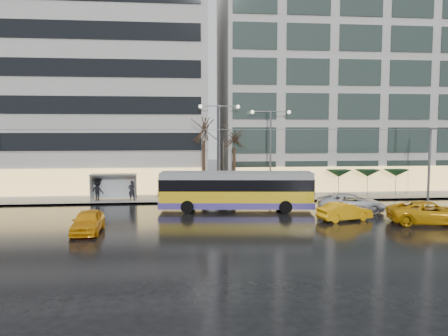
{
  "coord_description": "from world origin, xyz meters",
  "views": [
    {
      "loc": [
        -1.71,
        -31.01,
        6.73
      ],
      "look_at": [
        1.87,
        5.0,
        3.61
      ],
      "focal_mm": 35.0,
      "sensor_mm": 36.0,
      "label": 1
    }
  ],
  "objects": [
    {
      "name": "street_lamp_far",
      "position": [
        7.0,
        10.8,
        5.71
      ],
      "size": [
        3.96,
        0.36,
        8.53
      ],
      "color": "#595B60",
      "rests_on": "sidewalk"
    },
    {
      "name": "building_left",
      "position": [
        -16.0,
        19.0,
        11.15
      ],
      "size": [
        34.0,
        14.0,
        22.0
      ],
      "primitive_type": "cube",
      "color": "#ACAAA5",
      "rests_on": "sidewalk"
    },
    {
      "name": "pedestrian_b",
      "position": [
        -5.64,
        12.28,
        1.05
      ],
      "size": [
        1.07,
        0.97,
        1.8
      ],
      "color": "black",
      "rests_on": "sidewalk"
    },
    {
      "name": "parasol_c",
      "position": [
        20.0,
        11.0,
        2.45
      ],
      "size": [
        2.5,
        2.5,
        2.65
      ],
      "color": "#595B60",
      "rests_on": "sidewalk"
    },
    {
      "name": "pedestrian_a",
      "position": [
        -6.33,
        10.45,
        1.57
      ],
      "size": [
        1.2,
        1.21,
        2.19
      ],
      "color": "black",
      "rests_on": "sidewalk"
    },
    {
      "name": "tree_b",
      "position": [
        3.5,
        11.2,
        6.4
      ],
      "size": [
        3.2,
        3.2,
        7.7
      ],
      "color": "black",
      "rests_on": "sidewalk"
    },
    {
      "name": "taxi_b",
      "position": [
        10.47,
        0.17,
        0.68
      ],
      "size": [
        4.36,
        2.44,
        1.36
      ],
      "primitive_type": "imported",
      "rotation": [
        0.0,
        0.0,
        1.83
      ],
      "color": "#FFA90D",
      "rests_on": "ground"
    },
    {
      "name": "sidewalk",
      "position": [
        2.0,
        14.0,
        0.07
      ],
      "size": [
        80.0,
        10.0,
        0.15
      ],
      "primitive_type": "cube",
      "color": "gray",
      "rests_on": "ground"
    },
    {
      "name": "tree_a",
      "position": [
        0.5,
        11.0,
        7.09
      ],
      "size": [
        3.2,
        3.2,
        8.4
      ],
      "color": "black",
      "rests_on": "sidewalk"
    },
    {
      "name": "taxi_c",
      "position": [
        16.16,
        -1.61,
        0.81
      ],
      "size": [
        6.24,
        3.69,
        1.63
      ],
      "primitive_type": "imported",
      "rotation": [
        0.0,
        0.0,
        1.39
      ],
      "color": "#E19D0B",
      "rests_on": "ground"
    },
    {
      "name": "trolleybus",
      "position": [
        2.89,
        4.99,
        1.6
      ],
      "size": [
        12.91,
        5.55,
        5.9
      ],
      "color": "gold",
      "rests_on": "ground"
    },
    {
      "name": "taxi_a",
      "position": [
        -7.84,
        -1.94,
        0.76
      ],
      "size": [
        1.88,
        4.47,
        1.51
      ],
      "primitive_type": "imported",
      "rotation": [
        0.0,
        0.0,
        0.02
      ],
      "color": "orange",
      "rests_on": "ground"
    },
    {
      "name": "building_right",
      "position": [
        19.0,
        19.0,
        12.65
      ],
      "size": [
        32.0,
        14.0,
        25.0
      ],
      "primitive_type": "cube",
      "color": "#ACAAA5",
      "rests_on": "sidewalk"
    },
    {
      "name": "bus_shelter",
      "position": [
        -8.38,
        10.69,
        1.96
      ],
      "size": [
        4.2,
        1.6,
        2.51
      ],
      "color": "#595B60",
      "rests_on": "sidewalk"
    },
    {
      "name": "parasol_b",
      "position": [
        17.0,
        11.0,
        2.45
      ],
      "size": [
        2.5,
        2.5,
        2.65
      ],
      "color": "#595B60",
      "rests_on": "sidewalk"
    },
    {
      "name": "ground",
      "position": [
        0.0,
        0.0,
        0.0
      ],
      "size": [
        140.0,
        140.0,
        0.0
      ],
      "primitive_type": "plane",
      "color": "black",
      "rests_on": "ground"
    },
    {
      "name": "pedestrian_c",
      "position": [
        -9.57,
        10.78,
        1.28
      ],
      "size": [
        1.36,
        1.03,
        2.11
      ],
      "color": "black",
      "rests_on": "sidewalk"
    },
    {
      "name": "street_lamp_near",
      "position": [
        2.0,
        10.8,
        5.99
      ],
      "size": [
        3.96,
        0.36,
        9.03
      ],
      "color": "#595B60",
      "rests_on": "sidewalk"
    },
    {
      "name": "kerb",
      "position": [
        2.0,
        9.05,
        0.07
      ],
      "size": [
        80.0,
        0.1,
        0.15
      ],
      "primitive_type": "cube",
      "color": "slate",
      "rests_on": "ground"
    },
    {
      "name": "catenary",
      "position": [
        1.0,
        7.94,
        4.25
      ],
      "size": [
        42.24,
        5.12,
        7.0
      ],
      "color": "#595B60",
      "rests_on": "ground"
    },
    {
      "name": "parasol_a",
      "position": [
        14.0,
        11.0,
        2.45
      ],
      "size": [
        2.5,
        2.5,
        2.65
      ],
      "color": "#595B60",
      "rests_on": "sidewalk"
    },
    {
      "name": "sedan_silver",
      "position": [
        12.31,
        3.5,
        0.77
      ],
      "size": [
        5.9,
        3.57,
        1.53
      ],
      "primitive_type": "imported",
      "rotation": [
        0.0,
        0.0,
        1.37
      ],
      "color": "silver",
      "rests_on": "ground"
    }
  ]
}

